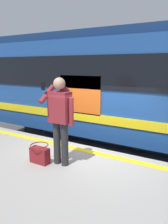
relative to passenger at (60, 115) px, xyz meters
The scene contains 6 objects.
ground_plane 2.38m from the passenger, 96.90° to the right, with size 25.97×25.97×0.00m, color #3D3D3F.
safety_line 1.27m from the passenger, 99.50° to the right, with size 16.97×0.16×0.01m, color yellow.
track_rail_near 3.36m from the passenger, 92.82° to the right, with size 22.50×0.08×0.16m, color slate.
track_rail_far 4.58m from the passenger, 91.83° to the right, with size 22.50×0.08×0.16m, color slate.
passenger is the anchor object (origin of this frame).
handbag 0.93m from the passenger, 23.93° to the left, with size 0.39×0.35×0.38m.
Camera 1 is at (-2.13, 4.18, 3.02)m, focal length 33.58 mm.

